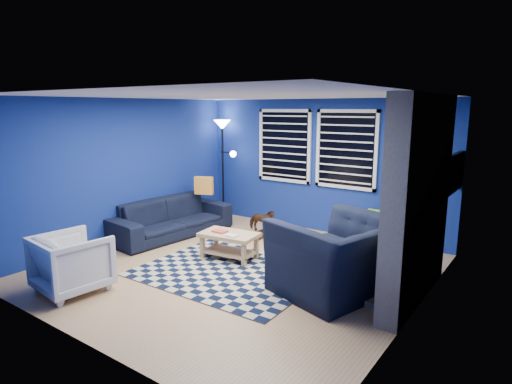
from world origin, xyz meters
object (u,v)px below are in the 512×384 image
tv (454,173)px  floor_lamp (223,138)px  sofa (171,218)px  cabinet (375,232)px  coffee_table (229,240)px  armchair_big (339,257)px  armchair_bent (72,263)px  rocking_horse (262,221)px

tv → floor_lamp: size_ratio=0.48×
sofa → cabinet: sofa is taller
tv → floor_lamp: (-4.57, 0.25, 0.31)m
coffee_table → floor_lamp: floor_lamp is taller
armchair_big → armchair_bent: (-2.82, -1.94, -0.10)m
tv → armchair_bent: bearing=-134.1°
tv → armchair_big: (-0.90, -1.89, -0.92)m
armchair_big → floor_lamp: (-3.67, 2.14, 1.22)m
tv → armchair_bent: size_ratio=1.20×
sofa → floor_lamp: size_ratio=1.12×
sofa → armchair_bent: bearing=-157.2°
rocking_horse → cabinet: (1.95, 0.53, -0.00)m
armchair_bent → coffee_table: armchair_bent is taller
armchair_bent → coffee_table: bearing=-107.0°
armchair_bent → rocking_horse: (0.61, 3.41, -0.09)m
sofa → armchair_big: (3.58, -0.51, 0.14)m
rocking_horse → floor_lamp: floor_lamp is taller
tv → coffee_table: 3.49m
coffee_table → cabinet: size_ratio=1.26×
armchair_bent → rocking_horse: size_ratio=1.63×
coffee_table → cabinet: (1.66, 1.85, -0.02)m
sofa → armchair_bent: size_ratio=2.78×
coffee_table → floor_lamp: size_ratio=0.45×
armchair_bent → floor_lamp: floor_lamp is taller
tv → armchair_big: tv is taller
armchair_bent → cabinet: (2.56, 3.94, -0.10)m
tv → armchair_big: bearing=-115.5°
sofa → floor_lamp: bearing=8.4°
armchair_big → armchair_bent: armchair_big is taller
tv → armchair_bent: tv is taller
sofa → coffee_table: bearing=-96.7°
sofa → armchair_bent: armchair_bent is taller
armchair_big → coffee_table: armchair_big is taller
armchair_bent → coffee_table: size_ratio=0.88×
armchair_bent → rocking_horse: bearing=-94.0°
armchair_big → coffee_table: 1.93m
sofa → rocking_horse: 1.68m
armchair_bent → floor_lamp: bearing=-72.1°
rocking_horse → cabinet: cabinet is taller
rocking_horse → cabinet: size_ratio=0.68×
armchair_big → armchair_bent: size_ratio=1.78×
sofa → cabinet: size_ratio=3.11×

